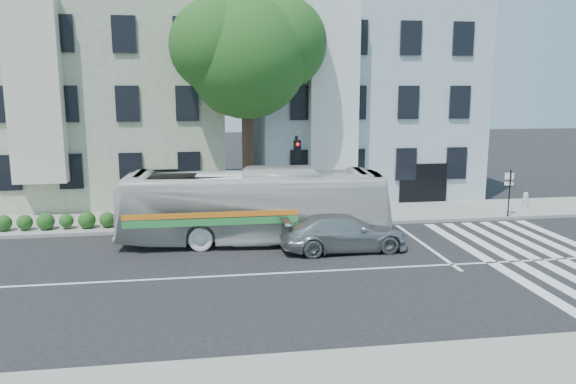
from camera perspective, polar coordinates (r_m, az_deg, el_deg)
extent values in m
plane|color=black|center=(19.08, -1.85, -8.30)|extent=(120.00, 120.00, 0.00)
cube|color=gray|center=(26.71, -3.91, -2.62)|extent=(80.00, 4.00, 0.15)
cube|color=gray|center=(33.28, -17.35, 8.98)|extent=(12.00, 10.00, 11.00)
cube|color=#9AAEB8|center=(34.17, 6.88, 9.41)|extent=(12.00, 10.00, 11.00)
cylinder|color=#2D2116|center=(26.75, -4.07, 2.90)|extent=(0.56, 0.56, 5.20)
sphere|color=#154419|center=(26.53, -4.22, 13.44)|extent=(5.60, 5.60, 5.60)
sphere|color=#154419|center=(27.15, -0.82, 14.89)|extent=(4.40, 4.40, 4.40)
sphere|color=#154419|center=(26.19, -7.33, 14.52)|extent=(4.20, 4.20, 4.20)
sphere|color=#154419|center=(27.89, -3.83, 16.82)|extent=(3.80, 3.80, 3.80)
sphere|color=#154419|center=(27.06, -5.58, 11.25)|extent=(3.40, 3.40, 3.40)
imported|color=silver|center=(22.50, -3.46, -1.43)|extent=(3.32, 10.88, 2.99)
imported|color=#A8ACAF|center=(21.64, 5.66, -4.08)|extent=(2.14, 4.96, 1.42)
cylinder|color=black|center=(25.20, 0.84, 1.13)|extent=(0.14, 0.14, 4.05)
cube|color=black|center=(24.76, 0.94, 4.34)|extent=(0.32, 0.28, 0.82)
sphere|color=red|center=(24.61, 1.00, 4.87)|extent=(0.15, 0.15, 0.15)
cylinder|color=white|center=(24.98, 0.90, 2.17)|extent=(0.42, 0.15, 0.42)
cylinder|color=#B7B7B2|center=(30.88, 22.96, -0.87)|extent=(0.26, 0.26, 0.65)
sphere|color=#B7B7B2|center=(30.82, 23.01, -0.22)|extent=(0.24, 0.24, 0.24)
cylinder|color=#B7B7B2|center=(30.87, 22.98, -0.72)|extent=(0.46, 0.28, 0.15)
cylinder|color=black|center=(28.35, 21.57, -0.12)|extent=(0.06, 0.06, 2.22)
cube|color=white|center=(28.30, 21.57, 1.51)|extent=(0.39, 0.19, 0.31)
cube|color=white|center=(28.36, 21.53, 0.80)|extent=(0.39, 0.19, 0.16)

